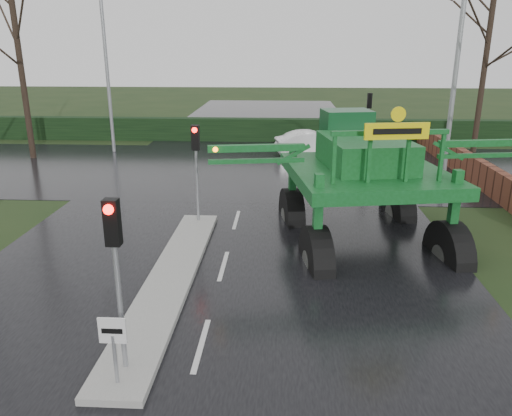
# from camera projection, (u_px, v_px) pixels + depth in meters

# --- Properties ---
(ground) EXTENTS (140.00, 140.00, 0.00)m
(ground) POSITION_uv_depth(u_px,v_px,m) (201.00, 346.00, 10.54)
(ground) COLOR black
(ground) RESTS_ON ground
(road_main) EXTENTS (14.00, 80.00, 0.02)m
(road_main) POSITION_uv_depth(u_px,v_px,m) (241.00, 204.00, 20.04)
(road_main) COLOR black
(road_main) RESTS_ON ground
(road_cross) EXTENTS (80.00, 12.00, 0.02)m
(road_cross) POSITION_uv_depth(u_px,v_px,m) (251.00, 169.00, 25.73)
(road_cross) COLOR black
(road_cross) RESTS_ON ground
(median_island) EXTENTS (1.20, 10.00, 0.16)m
(median_island) POSITION_uv_depth(u_px,v_px,m) (171.00, 278.00, 13.43)
(median_island) COLOR gray
(median_island) RESTS_ON ground
(hedge_row) EXTENTS (44.00, 0.90, 1.50)m
(hedge_row) POSITION_uv_depth(u_px,v_px,m) (259.00, 130.00, 33.10)
(hedge_row) COLOR black
(hedge_row) RESTS_ON ground
(brick_wall) EXTENTS (0.40, 20.00, 1.20)m
(brick_wall) POSITION_uv_depth(u_px,v_px,m) (459.00, 160.00, 25.00)
(brick_wall) COLOR #592D1E
(brick_wall) RESTS_ON ground
(keep_left_sign) EXTENTS (0.50, 0.07, 1.35)m
(keep_left_sign) POSITION_uv_depth(u_px,v_px,m) (113.00, 340.00, 8.86)
(keep_left_sign) COLOR gray
(keep_left_sign) RESTS_ON ground
(traffic_signal_near) EXTENTS (0.26, 0.33, 3.52)m
(traffic_signal_near) POSITION_uv_depth(u_px,v_px,m) (115.00, 250.00, 8.85)
(traffic_signal_near) COLOR gray
(traffic_signal_near) RESTS_ON ground
(traffic_signal_mid) EXTENTS (0.26, 0.33, 3.52)m
(traffic_signal_mid) POSITION_uv_depth(u_px,v_px,m) (196.00, 153.00, 16.93)
(traffic_signal_mid) COLOR gray
(traffic_signal_mid) RESTS_ON ground
(traffic_signal_far) EXTENTS (0.26, 0.33, 3.52)m
(traffic_signal_far) POSITION_uv_depth(u_px,v_px,m) (369.00, 110.00, 28.40)
(traffic_signal_far) COLOR gray
(traffic_signal_far) RESTS_ON ground
(street_light_right) EXTENTS (3.85, 0.30, 10.00)m
(street_light_right) POSITION_uv_depth(u_px,v_px,m) (451.00, 47.00, 19.66)
(street_light_right) COLOR gray
(street_light_right) RESTS_ON ground
(street_light_left_far) EXTENTS (3.85, 0.30, 10.00)m
(street_light_left_far) POSITION_uv_depth(u_px,v_px,m) (110.00, 47.00, 28.12)
(street_light_left_far) COLOR gray
(street_light_left_far) RESTS_ON ground
(tree_left_far) EXTENTS (7.70, 7.70, 13.26)m
(tree_left_far) POSITION_uv_depth(u_px,v_px,m) (15.00, 24.00, 26.09)
(tree_left_far) COLOR black
(tree_left_far) RESTS_ON ground
(tree_right_far) EXTENTS (7.00, 7.00, 12.05)m
(tree_right_far) POSITION_uv_depth(u_px,v_px,m) (489.00, 38.00, 27.79)
(tree_right_far) COLOR black
(tree_right_far) RESTS_ON ground
(crop_sprayer) EXTENTS (9.99, 6.96, 5.64)m
(crop_sprayer) POSITION_uv_depth(u_px,v_px,m) (317.00, 172.00, 13.97)
(crop_sprayer) COLOR black
(crop_sprayer) RESTS_ON ground
(white_sedan) EXTENTS (4.45, 2.29, 1.40)m
(white_sedan) POSITION_uv_depth(u_px,v_px,m) (312.00, 155.00, 28.98)
(white_sedan) COLOR white
(white_sedan) RESTS_ON ground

